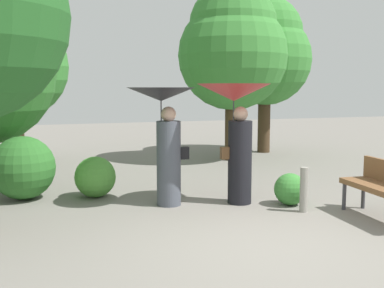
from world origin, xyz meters
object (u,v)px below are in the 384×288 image
at_px(tree_mid_right, 265,51).
at_px(path_marker_post, 304,190).
at_px(tree_near_right, 233,46).
at_px(tree_mid_left, 14,58).
at_px(person_right, 236,117).
at_px(person_left, 165,125).

xyz_separation_m(tree_mid_right, path_marker_post, (-2.55, -6.18, -2.59)).
xyz_separation_m(tree_near_right, tree_mid_left, (-5.30, 1.17, -0.33)).
relative_size(person_right, path_marker_post, 2.83).
distance_m(person_right, tree_mid_left, 6.58).
distance_m(tree_near_right, tree_mid_right, 1.83).
bearing_deg(tree_mid_right, tree_near_right, -144.70).
bearing_deg(person_left, path_marker_post, -112.82).
bearing_deg(path_marker_post, tree_mid_left, 123.96).
relative_size(person_left, tree_near_right, 0.42).
bearing_deg(path_marker_post, tree_mid_right, 67.58).
relative_size(tree_near_right, path_marker_post, 6.58).
distance_m(tree_mid_right, path_marker_post, 7.17).
height_order(tree_near_right, tree_mid_left, tree_near_right).
bearing_deg(tree_near_right, path_marker_post, -101.67).
distance_m(person_left, tree_near_right, 5.26).
xyz_separation_m(person_right, path_marker_post, (0.77, -0.84, -1.08)).
xyz_separation_m(tree_near_right, tree_mid_right, (1.49, 1.06, -0.01)).
bearing_deg(tree_near_right, person_right, -113.09).
distance_m(person_left, person_right, 1.16).
xyz_separation_m(person_right, tree_mid_right, (3.32, 5.34, 1.50)).
height_order(person_right, path_marker_post, person_right).
height_order(person_left, tree_mid_right, tree_mid_right).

